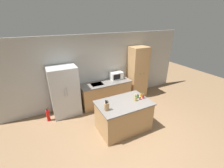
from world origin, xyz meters
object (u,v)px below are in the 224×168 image
Objects in this scene: knife_block at (107,106)px; spice_bottle_orange_cap at (141,95)px; spice_bottle_green_herb at (143,96)px; pantry_cabinet at (137,72)px; spice_bottle_tall_dark at (135,96)px; spice_bottle_short_red at (136,98)px; spice_bottle_amber_oil at (138,96)px; refrigerator at (65,91)px; fire_extinguisher at (48,115)px; spice_bottle_pale_salt at (140,98)px; microwave at (116,75)px.

spice_bottle_orange_cap is (1.24, 0.19, -0.06)m from knife_block.
spice_bottle_green_herb is at bearing -97.35° from spice_bottle_orange_cap.
pantry_cabinet is 13.19× the size of spice_bottle_tall_dark.
spice_bottle_short_red is 0.22m from spice_bottle_amber_oil.
pantry_cabinet is (2.95, 0.02, 0.19)m from refrigerator.
spice_bottle_orange_cap is 3.05m from fire_extinguisher.
pantry_cabinet reaches higher than spice_bottle_short_red.
spice_bottle_pale_salt is (-0.14, -0.02, -0.02)m from spice_bottle_green_herb.
spice_bottle_green_herb reaches higher than fire_extinguisher.
refrigerator is 3.55× the size of microwave.
spice_bottle_amber_oil is at bearing 37.23° from spice_bottle_short_red.
spice_bottle_orange_cap reaches higher than spice_bottle_amber_oil.
microwave is (2.03, 0.14, 0.17)m from refrigerator.
spice_bottle_orange_cap is at bearing -37.28° from refrigerator.
spice_bottle_tall_dark is 0.14m from spice_bottle_pale_salt.
pantry_cabinet is 18.85× the size of spice_bottle_pale_salt.
spice_bottle_short_red is at bearing 3.10° from knife_block.
spice_bottle_amber_oil is (1.11, 0.18, -0.07)m from knife_block.
microwave is at bearing 88.31° from spice_bottle_green_herb.
refrigerator is 0.82× the size of pantry_cabinet.
refrigerator reaches higher than spice_bottle_amber_oil.
pantry_cabinet is at bearing 2.92° from fire_extinguisher.
refrigerator reaches higher than spice_bottle_tall_dark.
spice_bottle_green_herb is 1.33× the size of spice_bottle_orange_cap.
spice_bottle_amber_oil is at bearing -176.18° from spice_bottle_orange_cap.
spice_bottle_green_herb is 0.12m from spice_bottle_orange_cap.
spice_bottle_pale_salt is 0.94× the size of spice_bottle_orange_cap.
microwave is at bearing 173.21° from pantry_cabinet.
knife_block is 3.28× the size of spice_bottle_amber_oil.
spice_bottle_short_red is 0.29m from spice_bottle_green_herb.
spice_bottle_short_red is 0.37× the size of fire_extinguisher.
spice_bottle_orange_cap is at bearing 8.76° from knife_block.
microwave is 1.70m from spice_bottle_tall_dark.
microwave is at bearing 83.98° from spice_bottle_pale_salt.
knife_block reaches higher than microwave.
spice_bottle_amber_oil is 0.13m from spice_bottle_orange_cap.
spice_bottle_tall_dark is 1.43× the size of spice_bottle_pale_salt.
knife_block is at bearing -177.24° from spice_bottle_pale_salt.
spice_bottle_amber_oil is (-0.17, -1.66, -0.08)m from microwave.
microwave reaches higher than spice_bottle_orange_cap.
pantry_cabinet is at bearing 38.08° from knife_block.
spice_bottle_short_red is 1.44× the size of spice_bottle_orange_cap.
fire_extinguisher is (-2.49, 1.37, -0.74)m from spice_bottle_amber_oil.
fire_extinguisher is (-1.38, 1.55, -0.81)m from knife_block.
microwave is at bearing 3.81° from refrigerator.
spice_bottle_tall_dark is at bearing -173.54° from spice_bottle_orange_cap.
pantry_cabinet reaches higher than spice_bottle_green_herb.
spice_bottle_amber_oil is 0.21× the size of fire_extinguisher.
microwave is 4.34× the size of spice_bottle_pale_salt.
microwave is at bearing 80.74° from spice_bottle_tall_dark.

